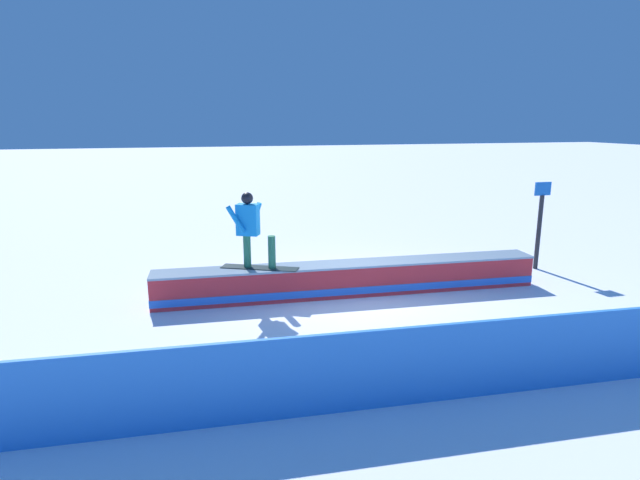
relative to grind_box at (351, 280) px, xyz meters
The scene contains 5 objects.
ground_plane 0.29m from the grind_box, ahead, with size 120.00×120.00×0.00m, color white.
grind_box is the anchor object (origin of this frame).
snowboarder 2.24m from the grind_box, ahead, with size 1.45×0.89×1.44m.
safety_fence 4.09m from the grind_box, 90.00° to the left, with size 13.44×0.06×1.00m, color #307EE1.
trail_marker 4.81m from the grind_box, behind, with size 0.40×0.10×2.01m.
Camera 1 is at (3.14, 9.22, 3.36)m, focal length 28.89 mm.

